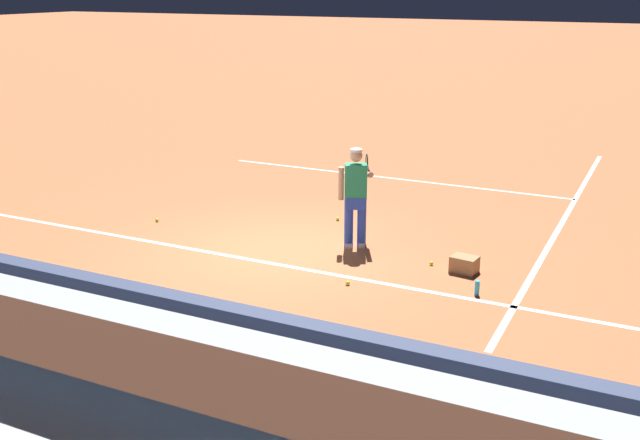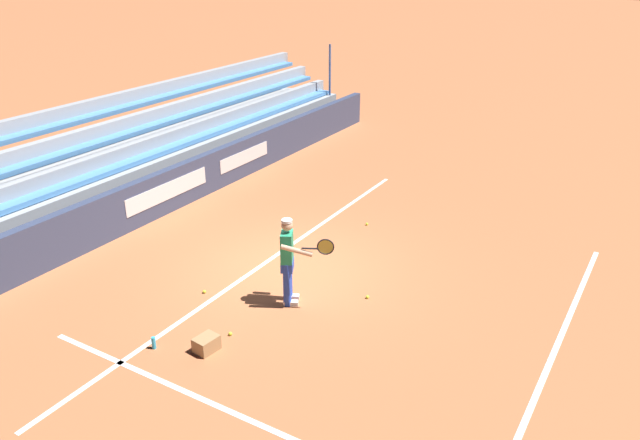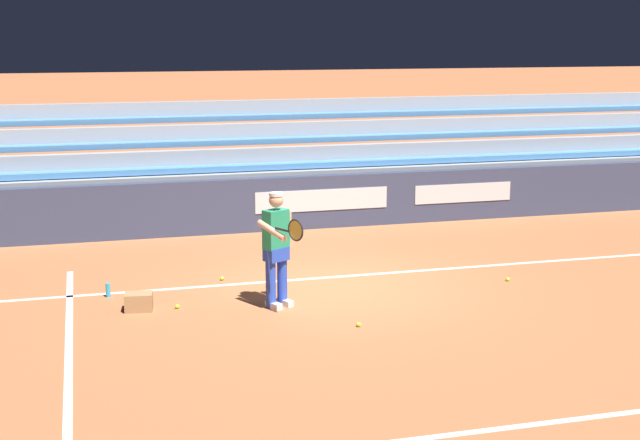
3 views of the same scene
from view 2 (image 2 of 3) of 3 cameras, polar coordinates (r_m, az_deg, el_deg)
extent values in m
plane|color=#B7663D|center=(13.18, -3.11, -4.36)|extent=(160.00, 160.00, 0.00)
cube|color=white|center=(13.43, -4.89, -3.82)|extent=(12.00, 0.10, 0.01)
cube|color=white|center=(11.48, 20.82, -10.74)|extent=(8.22, 0.10, 0.01)
cube|color=#384260|center=(15.53, -16.36, 1.42)|extent=(22.59, 0.24, 1.10)
cube|color=silver|center=(16.01, -13.72, 2.61)|extent=(2.80, 0.01, 0.44)
cube|color=silver|center=(18.23, -6.91, 5.73)|extent=(2.20, 0.01, 0.40)
cube|color=#9EA3A8|center=(16.83, -20.61, 2.59)|extent=(21.46, 2.40, 1.10)
cube|color=#4C89CC|center=(16.03, -19.10, 4.18)|extent=(21.03, 0.40, 0.12)
cube|color=#9EA3A8|center=(16.20, -19.82, 4.82)|extent=(21.46, 0.24, 0.45)
cube|color=#4C89CC|center=(16.50, -21.14, 6.08)|extent=(21.03, 0.40, 0.12)
cube|color=#9EA3A8|center=(16.68, -21.83, 6.67)|extent=(21.46, 0.24, 0.45)
cube|color=#4C89CC|center=(17.01, -23.09, 7.86)|extent=(21.03, 0.40, 0.12)
cube|color=#9EA3A8|center=(17.19, -23.73, 8.41)|extent=(21.46, 0.24, 0.45)
cylinder|color=#4C70B2|center=(23.56, 0.90, 12.23)|extent=(0.08, 0.08, 2.95)
cylinder|color=blue|center=(11.85, -2.91, -5.39)|extent=(0.15, 0.15, 0.88)
cylinder|color=blue|center=(11.66, -3.03, -5.92)|extent=(0.15, 0.15, 0.88)
cube|color=white|center=(12.04, -2.59, -7.04)|extent=(0.23, 0.30, 0.09)
cube|color=white|center=(11.85, -2.69, -7.59)|extent=(0.23, 0.30, 0.09)
cube|color=blue|center=(11.58, -3.01, -4.10)|extent=(0.40, 0.35, 0.20)
cube|color=#239366|center=(11.41, -3.05, -2.46)|extent=(0.42, 0.35, 0.58)
sphere|color=tan|center=(11.23, -3.04, -0.50)|extent=(0.21, 0.21, 0.21)
cylinder|color=white|center=(11.19, -3.05, -0.08)|extent=(0.20, 0.20, 0.05)
cylinder|color=tan|center=(11.65, -2.91, -2.10)|extent=(0.09, 0.09, 0.56)
cylinder|color=tan|center=(11.15, -2.16, -2.82)|extent=(0.35, 0.56, 0.24)
cylinder|color=black|center=(11.11, -0.93, -2.62)|extent=(0.17, 0.28, 0.03)
torus|color=black|center=(11.08, 0.51, -2.47)|extent=(0.17, 0.29, 0.31)
cylinder|color=#D6D14C|center=(11.08, 0.51, -2.47)|extent=(0.13, 0.24, 0.27)
cube|color=#A87F51|center=(10.76, -10.35, -11.08)|extent=(0.43, 0.35, 0.26)
sphere|color=#CCE533|center=(12.08, 4.36, -7.03)|extent=(0.07, 0.07, 0.07)
sphere|color=#CCE533|center=(15.13, 4.31, -0.37)|extent=(0.07, 0.07, 0.07)
sphere|color=#CCE533|center=(11.12, -8.20, -10.25)|extent=(0.07, 0.07, 0.07)
sphere|color=#CCE533|center=(12.43, -10.54, -6.46)|extent=(0.07, 0.07, 0.07)
cylinder|color=#33B2E5|center=(11.01, -14.97, -10.80)|extent=(0.07, 0.07, 0.22)
camera|label=1|loc=(17.37, -47.24, 10.17)|focal=42.00mm
camera|label=3|loc=(9.08, 75.11, -8.98)|focal=50.00mm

